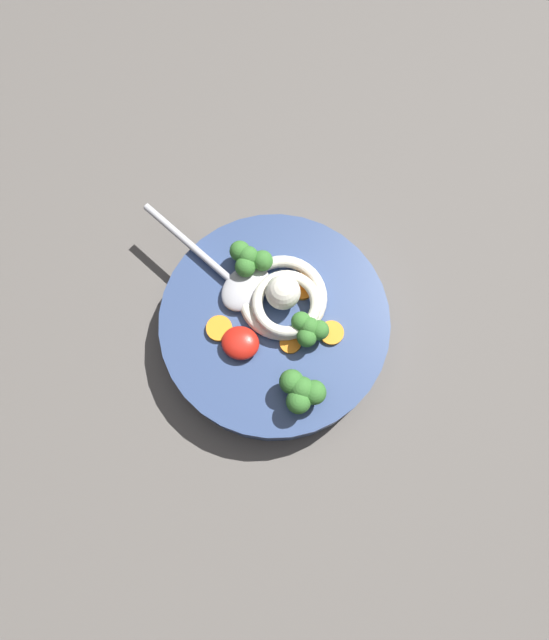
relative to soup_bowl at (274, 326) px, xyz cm
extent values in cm
cube|color=#5B5651|center=(-2.75, 2.49, -4.51)|extent=(104.94, 104.94, 4.06)
cylinder|color=#334775|center=(0.00, 0.00, -0.08)|extent=(24.89, 24.89, 4.80)
cylinder|color=olive|center=(0.00, 0.00, 0.11)|extent=(21.91, 21.91, 4.42)
torus|color=silver|center=(0.26, 2.03, 2.98)|extent=(9.54, 9.54, 1.32)
torus|color=silver|center=(0.88, 1.62, 4.03)|extent=(10.22, 10.22, 1.18)
sphere|color=silver|center=(0.26, 2.03, 4.69)|extent=(3.70, 3.70, 3.70)
ellipsoid|color=#B7B7BC|center=(-3.87, 2.00, 3.12)|extent=(6.66, 7.35, 1.60)
cylinder|color=#B7B7BC|center=(-10.53, 5.44, 3.12)|extent=(13.69, 7.60, 0.80)
ellipsoid|color=red|center=(-2.82, -3.57, 3.22)|extent=(4.01, 3.61, 1.80)
cylinder|color=#7A9E60|center=(4.59, -6.87, 3.01)|extent=(1.28, 1.28, 1.37)
sphere|color=#38752D|center=(4.59, -6.87, 4.95)|extent=(2.52, 2.52, 2.52)
sphere|color=#38752D|center=(5.85, -6.87, 4.73)|extent=(2.52, 2.52, 2.52)
sphere|color=#38752D|center=(3.44, -6.41, 4.84)|extent=(2.52, 2.52, 2.52)
sphere|color=#38752D|center=(4.59, -8.12, 4.77)|extent=(2.52, 2.52, 2.52)
cylinder|color=#7A9E60|center=(3.81, -0.42, 2.90)|extent=(1.07, 1.07, 1.15)
sphere|color=#38752D|center=(3.81, -0.42, 4.52)|extent=(2.11, 2.11, 2.11)
sphere|color=#38752D|center=(4.86, -0.42, 4.33)|extent=(2.11, 2.11, 2.11)
sphere|color=#38752D|center=(2.85, -0.04, 4.43)|extent=(2.11, 2.11, 2.11)
sphere|color=#38752D|center=(3.81, -1.47, 4.37)|extent=(2.11, 2.11, 2.11)
cylinder|color=#7A9E60|center=(-4.32, 5.42, 2.94)|extent=(1.15, 1.15, 1.23)
sphere|color=#38752D|center=(-4.32, 5.42, 4.68)|extent=(2.26, 2.26, 2.26)
sphere|color=#38752D|center=(-3.20, 5.42, 4.47)|extent=(2.26, 2.26, 2.26)
sphere|color=#38752D|center=(-5.35, 5.83, 4.58)|extent=(2.26, 2.26, 2.26)
sphere|color=#38752D|center=(-4.32, 4.29, 4.52)|extent=(2.26, 2.26, 2.26)
cylinder|color=orange|center=(1.93, 4.27, 2.66)|extent=(2.91, 2.91, 0.68)
cylinder|color=orange|center=(-5.40, -2.48, 2.62)|extent=(2.77, 2.77, 0.61)
cylinder|color=orange|center=(2.27, -2.08, 2.56)|extent=(2.26, 2.26, 0.47)
cylinder|color=orange|center=(6.22, 0.11, 2.56)|extent=(2.61, 2.61, 0.49)
camera|label=1|loc=(4.18, -15.87, 61.13)|focal=32.06mm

